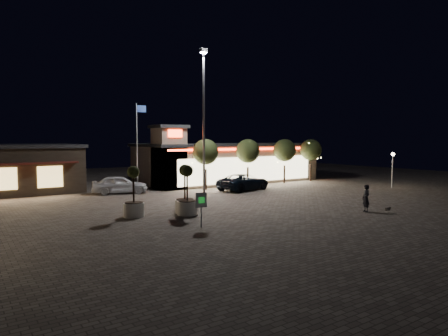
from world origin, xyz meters
TOP-DOWN VIEW (x-y plane):
  - ground at (0.00, 0.00)m, footprint 90.00×90.00m
  - retail_building at (9.51, 15.82)m, footprint 20.40×8.40m
  - floodlight_pole at (2.00, 8.00)m, footprint 0.60×0.40m
  - flagpole at (-1.90, 13.00)m, footprint 0.95×0.10m
  - lamp_post_east at (20.00, 2.00)m, footprint 0.36×0.36m
  - string_tree_a at (4.00, 11.00)m, footprint 2.42×2.42m
  - string_tree_b at (9.00, 11.00)m, footprint 2.42×2.42m
  - string_tree_c at (14.00, 11.00)m, footprint 2.42×2.42m
  - string_tree_d at (18.00, 11.00)m, footprint 2.42×2.42m
  - pickup_truck at (6.77, 8.69)m, footprint 5.93×3.72m
  - white_sedan at (-3.71, 12.80)m, footprint 5.09×3.29m
  - pedestrian at (6.67, -4.82)m, footprint 0.66×0.77m
  - dog at (7.71, -5.79)m, footprint 0.49×0.17m
  - planter_left at (-6.58, 2.13)m, footprint 1.28×1.28m
  - planter_mid at (-3.35, 1.53)m, footprint 1.28×1.28m
  - planter_right at (-3.53, 0.87)m, footprint 1.29×1.29m
  - valet_sign at (-4.63, -2.71)m, footprint 0.62×0.22m

SIDE VIEW (x-z plane):
  - ground at x=0.00m, z-range 0.00..0.00m
  - dog at x=7.71m, z-range 0.13..0.39m
  - pickup_truck at x=6.77m, z-range 0.00..1.53m
  - white_sedan at x=-3.71m, z-range 0.00..1.61m
  - pedestrian at x=6.67m, z-range 0.00..1.80m
  - planter_left at x=-6.58m, z-range -0.60..2.54m
  - planter_mid at x=-3.35m, z-range -0.60..2.55m
  - planter_right at x=-3.53m, z-range -0.61..2.56m
  - valet_sign at x=-4.63m, z-range 0.38..2.27m
  - retail_building at x=9.51m, z-range -0.84..5.26m
  - lamp_post_east at x=20.00m, z-range 0.72..4.20m
  - string_tree_a at x=4.00m, z-range 1.17..5.95m
  - string_tree_b at x=9.00m, z-range 1.17..5.95m
  - string_tree_c at x=14.00m, z-range 1.17..5.95m
  - string_tree_d at x=18.00m, z-range 1.17..5.95m
  - flagpole at x=-1.90m, z-range 0.74..8.74m
  - floodlight_pole at x=2.00m, z-range 0.83..13.21m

